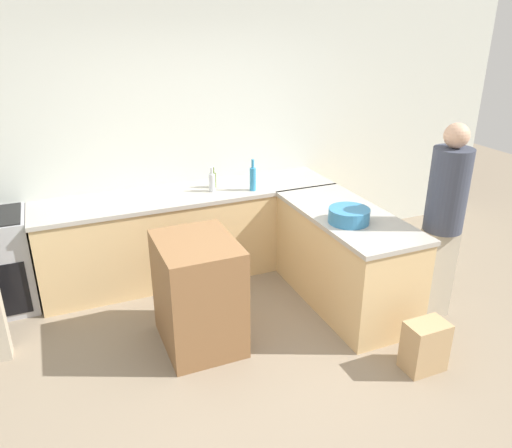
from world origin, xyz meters
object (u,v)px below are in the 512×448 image
object	(u,v)px
vinegar_bottle_clear	(212,182)
island_table	(198,293)
mixing_bowl	(349,215)
dish_soap_bottle	(253,178)
paper_bag	(425,346)
person_at_peninsula	(444,217)
olive_oil_bottle	(213,180)

from	to	relation	value
vinegar_bottle_clear	island_table	bearing A→B (deg)	-114.16
mixing_bowl	dish_soap_bottle	size ratio (longest dim) A/B	1.09
dish_soap_bottle	paper_bag	bearing A→B (deg)	-73.98
island_table	person_at_peninsula	xyz separation A→B (m)	(2.02, -0.41, 0.49)
island_table	vinegar_bottle_clear	bearing A→B (deg)	65.84
paper_bag	person_at_peninsula	bearing A→B (deg)	45.69
olive_oil_bottle	person_at_peninsula	size ratio (longest dim) A/B	0.12
person_at_peninsula	mixing_bowl	bearing A→B (deg)	154.44
mixing_bowl	dish_soap_bottle	distance (m)	1.16
dish_soap_bottle	person_at_peninsula	world-z (taller)	person_at_peninsula
vinegar_bottle_clear	dish_soap_bottle	size ratio (longest dim) A/B	0.77
mixing_bowl	dish_soap_bottle	world-z (taller)	dish_soap_bottle
mixing_bowl	person_at_peninsula	bearing A→B (deg)	-25.56
island_table	paper_bag	xyz separation A→B (m)	(1.46, -0.99, -0.26)
island_table	dish_soap_bottle	distance (m)	1.45
person_at_peninsula	paper_bag	distance (m)	1.10
mixing_bowl	island_table	bearing A→B (deg)	176.69
vinegar_bottle_clear	olive_oil_bottle	size ratio (longest dim) A/B	1.18
mixing_bowl	paper_bag	xyz separation A→B (m)	(0.15, -0.91, -0.75)
island_table	mixing_bowl	xyz separation A→B (m)	(1.31, -0.08, 0.49)
mixing_bowl	olive_oil_bottle	xyz separation A→B (m)	(-0.76, 1.32, 0.02)
paper_bag	olive_oil_bottle	bearing A→B (deg)	112.08
mixing_bowl	paper_bag	size ratio (longest dim) A/B	0.86
vinegar_bottle_clear	person_at_peninsula	bearing A→B (deg)	-45.52
mixing_bowl	paper_bag	distance (m)	1.19
mixing_bowl	person_at_peninsula	size ratio (longest dim) A/B	0.20
mixing_bowl	vinegar_bottle_clear	bearing A→B (deg)	123.83
dish_soap_bottle	mixing_bowl	bearing A→B (deg)	-68.42
mixing_bowl	vinegar_bottle_clear	world-z (taller)	vinegar_bottle_clear
island_table	olive_oil_bottle	world-z (taller)	olive_oil_bottle
paper_bag	vinegar_bottle_clear	bearing A→B (deg)	114.22
person_at_peninsula	vinegar_bottle_clear	bearing A→B (deg)	134.48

